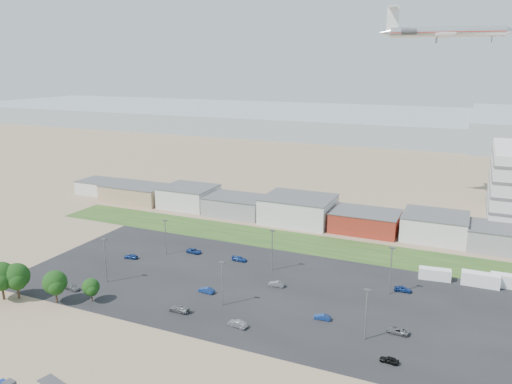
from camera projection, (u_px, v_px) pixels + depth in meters
The scene contains 31 objects.
ground at pixel (207, 326), 97.67m from camera, with size 700.00×700.00×0.00m, color #7F6B51.
parking_lot at pixel (270, 289), 113.40m from camera, with size 120.00×50.00×0.01m, color black.
grass_strip at pixel (296, 242), 143.70m from camera, with size 160.00×16.00×0.02m, color #23491B.
hills_backdrop at pixel (471, 129), 359.64m from camera, with size 700.00×200.00×9.00m, color gray, non-canonical shape.
building_row at pixel (267, 206), 166.22m from camera, with size 170.00×20.00×8.00m, color silver, non-canonical shape.
box_trailer_a at pixel (435, 274), 118.36m from camera, with size 7.26×2.27×2.72m, color silver, non-canonical shape.
box_trailer_b at pixel (480, 279), 114.90m from camera, with size 8.31×2.60×3.12m, color silver, non-canonical shape.
box_trailer_c at pixel (509, 281), 114.05m from camera, with size 8.02×2.51×3.01m, color silver, non-canonical shape.
tree_left at pixel (1, 279), 107.37m from camera, with size 6.47×6.47×9.70m, color black, non-canonical shape.
tree_mid at pixel (17, 279), 107.95m from camera, with size 6.10×6.10×9.15m, color black, non-canonical shape.
tree_right at pixel (55, 285), 106.19m from camera, with size 5.47×5.47×8.21m, color black, non-canonical shape.
tree_near at pixel (91, 289), 106.89m from camera, with size 4.00×4.00×5.99m, color black, non-canonical shape.
lightpole_front_l at pixel (105, 261), 115.92m from camera, with size 1.26×0.53×10.73m, color slate, non-canonical shape.
lightpole_front_m at pixel (222, 284), 104.80m from camera, with size 1.16×0.48×9.83m, color slate, non-canonical shape.
lightpole_front_r at pixel (366, 315), 91.55m from camera, with size 1.19×0.50×10.10m, color slate, non-canonical shape.
lightpole_back_l at pixel (166, 237), 133.36m from camera, with size 1.13×0.47×9.63m, color slate, non-canonical shape.
lightpole_back_m at pixel (272, 250), 122.83m from camera, with size 1.23×0.51×10.43m, color slate, non-canonical shape.
lightpole_back_r at pixel (391, 271), 109.87m from camera, with size 1.29×0.54×10.97m, color slate, non-canonical shape.
airliner at pixel (447, 32), 165.88m from camera, with size 44.38×30.26×13.11m, color silver, non-canonical shape.
parked_car_0 at pixel (398, 331), 94.68m from camera, with size 1.91×4.14×1.15m, color #595B5E.
parked_car_1 at pixel (322, 317), 99.87m from camera, with size 1.19×3.40×1.12m, color navy.
parked_car_2 at pixel (389, 360), 85.38m from camera, with size 1.31×3.26×1.11m, color black.
parked_car_3 at pixel (179, 309), 102.97m from camera, with size 1.83×4.51×1.31m, color #595B5E.
parked_car_4 at pixel (206, 290), 111.61m from camera, with size 1.31×3.77×1.24m, color navy.
parked_car_5 at pixel (131, 256), 131.30m from camera, with size 1.49×3.70×1.26m, color navy.
parked_car_6 at pixel (239, 259), 129.68m from camera, with size 1.65×4.05×1.18m, color navy.
parked_car_7 at pixel (277, 284), 114.81m from camera, with size 1.30×3.74×1.23m, color #595B5E.
parked_car_8 at pixel (403, 289), 112.12m from camera, with size 1.55×3.85×1.31m, color navy.
parked_car_9 at pixel (194, 251), 135.12m from camera, with size 1.95×4.23×1.18m, color navy.
parked_car_10 at pixel (72, 287), 113.14m from camera, with size 1.68×4.13×1.20m, color #595B5E.
parked_car_13 at pixel (237, 324), 97.05m from camera, with size 1.39×3.99×1.32m, color #A5A5AA.
Camera 1 is at (44.56, -76.63, 49.60)m, focal length 35.00 mm.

